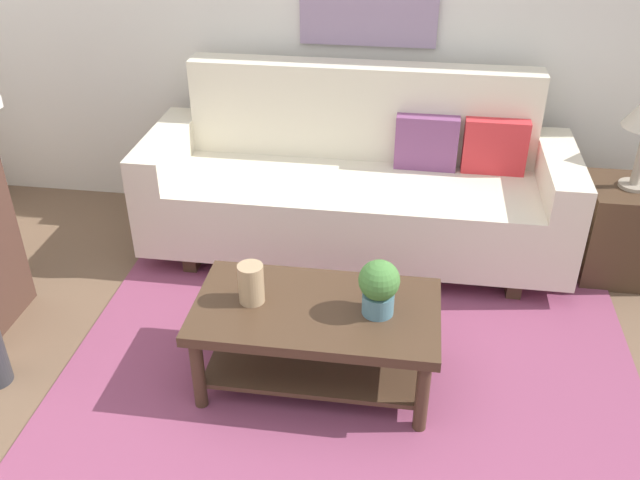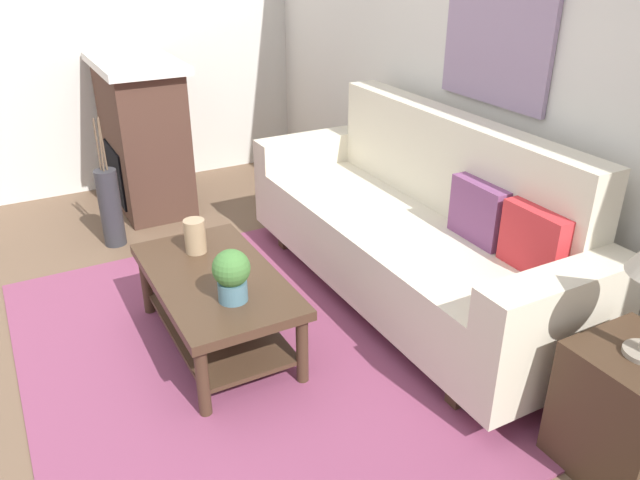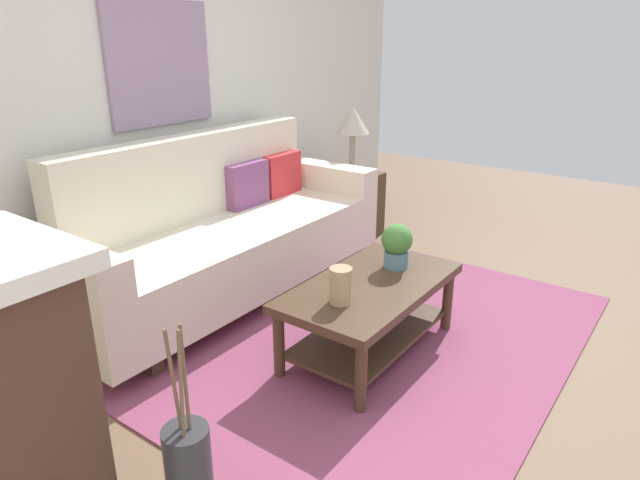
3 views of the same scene
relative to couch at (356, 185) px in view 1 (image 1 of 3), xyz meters
The scene contains 10 objects.
ground_plane 1.69m from the couch, 86.74° to the right, with size 9.61×9.61×0.00m, color brown.
wall_back 1.07m from the couch, 80.16° to the left, with size 5.61×0.10×2.70m, color silver.
area_rug 1.21m from the couch, 85.31° to the right, with size 2.74×2.13×0.01m, color #843D5B.
couch is the anchor object (origin of this frame).
throw_pillow_plum 0.48m from the couch, 17.67° to the left, with size 0.36×0.12×0.32m, color #7A4270.
throw_pillow_crimson 0.83m from the couch, ahead, with size 0.36×0.12×0.32m, color red.
coffee_table 1.21m from the couch, 92.86° to the right, with size 1.10×0.60×0.43m.
tabletop_vase 1.26m from the couch, 106.38° to the right, with size 0.12×0.12×0.19m, color tan.
potted_plant_tabletop 1.23m from the couch, 80.01° to the right, with size 0.18×0.18×0.26m.
side_table 1.53m from the couch, ahead, with size 0.44×0.44×0.56m, color #422D1E.
Camera 1 is at (0.21, -2.00, 2.29)m, focal length 38.67 mm.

